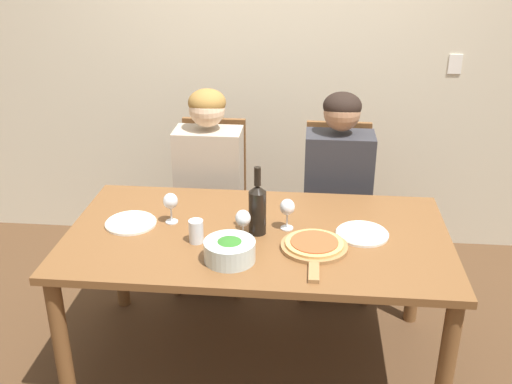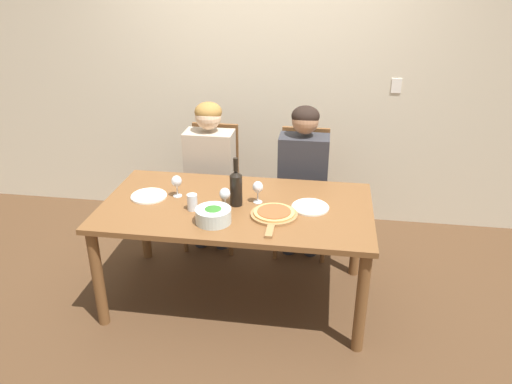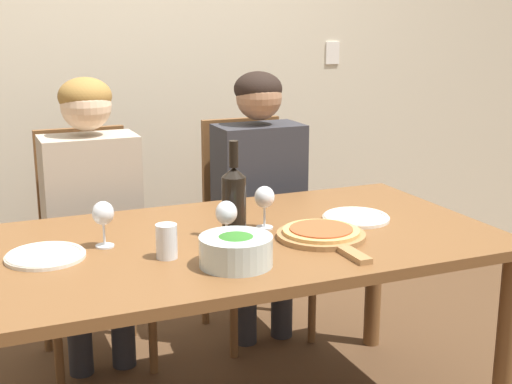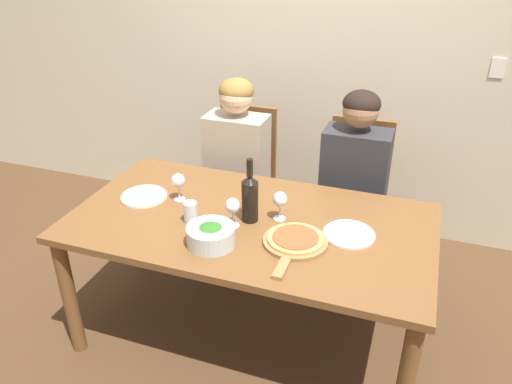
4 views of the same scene
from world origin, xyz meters
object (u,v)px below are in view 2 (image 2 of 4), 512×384
at_px(water_tumbler, 192,202).
at_px(wine_glass_left, 177,182).
at_px(person_woman, 210,163).
at_px(person_man, 303,169).
at_px(chair_left, 214,182).
at_px(broccoli_bowl, 213,215).
at_px(dinner_plate_left, 149,196).
at_px(wine_glass_centre, 225,195).
at_px(dinner_plate_right, 310,207).
at_px(wine_glass_right, 258,188).
at_px(chair_right, 303,188).
at_px(wine_bottle, 235,187).
at_px(pizza_on_board, 274,214).

bearing_deg(water_tumbler, wine_glass_left, 130.59).
bearing_deg(person_woman, person_man, 0.00).
distance_m(chair_left, person_man, 0.78).
height_order(broccoli_bowl, wine_glass_left, wine_glass_left).
distance_m(dinner_plate_left, wine_glass_centre, 0.57).
height_order(dinner_plate_right, wine_glass_centre, wine_glass_centre).
xyz_separation_m(wine_glass_left, wine_glass_right, (0.55, -0.01, 0.00)).
height_order(chair_right, wine_glass_centre, chair_right).
xyz_separation_m(broccoli_bowl, wine_glass_left, (-0.33, 0.32, 0.06)).
xyz_separation_m(wine_bottle, dinner_plate_left, (-0.61, 0.03, -0.12)).
distance_m(person_man, wine_glass_centre, 0.90).
height_order(wine_bottle, broccoli_bowl, wine_bottle).
xyz_separation_m(dinner_plate_right, wine_glass_right, (-0.35, 0.03, 0.10)).
xyz_separation_m(chair_right, person_man, (-0.00, -0.12, 0.21)).
height_order(broccoli_bowl, dinner_plate_left, broccoli_bowl).
bearing_deg(dinner_plate_right, broccoli_bowl, -154.28).
distance_m(chair_right, pizza_on_board, 0.98).
xyz_separation_m(wine_glass_right, water_tumbler, (-0.40, -0.17, -0.05)).
height_order(chair_right, person_man, person_man).
bearing_deg(wine_glass_right, wine_bottle, -156.88).
height_order(pizza_on_board, wine_glass_left, wine_glass_left).
xyz_separation_m(person_man, wine_glass_right, (-0.26, -0.64, 0.10)).
bearing_deg(water_tumbler, wine_bottle, 22.55).
bearing_deg(dinner_plate_left, broccoli_bowl, -28.81).
xyz_separation_m(wine_bottle, pizza_on_board, (0.27, -0.13, -0.11)).
distance_m(dinner_plate_left, wine_glass_right, 0.75).
height_order(chair_right, wine_glass_left, chair_right).
xyz_separation_m(chair_left, pizza_on_board, (0.61, -0.94, 0.23)).
relative_size(wine_bottle, dinner_plate_left, 1.35).
relative_size(chair_left, wine_bottle, 3.02).
height_order(chair_left, wine_glass_right, chair_left).
distance_m(dinner_plate_left, water_tumbler, 0.37).
distance_m(wine_glass_left, wine_glass_right, 0.55).
bearing_deg(chair_left, pizza_on_board, -57.05).
bearing_deg(wine_glass_right, chair_left, 122.43).
xyz_separation_m(chair_right, wine_glass_left, (-0.81, -0.74, 0.32)).
bearing_deg(chair_right, pizza_on_board, -97.87).
distance_m(wine_glass_right, water_tumbler, 0.44).
relative_size(dinner_plate_right, water_tumbler, 2.28).
xyz_separation_m(person_woman, wine_glass_centre, (0.29, -0.77, 0.10)).
relative_size(chair_right, wine_glass_centre, 6.54).
xyz_separation_m(dinner_plate_left, wine_glass_right, (0.74, 0.03, 0.10)).
xyz_separation_m(dinner_plate_right, water_tumbler, (-0.75, -0.13, 0.04)).
relative_size(pizza_on_board, wine_glass_centre, 2.90).
relative_size(chair_left, wine_glass_right, 6.54).
bearing_deg(person_woman, wine_bottle, -63.80).
bearing_deg(person_woman, dinner_plate_left, -111.54).
height_order(wine_bottle, dinner_plate_right, wine_bottle).
bearing_deg(wine_glass_centre, water_tumbler, -171.02).
distance_m(dinner_plate_left, dinner_plate_right, 1.09).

